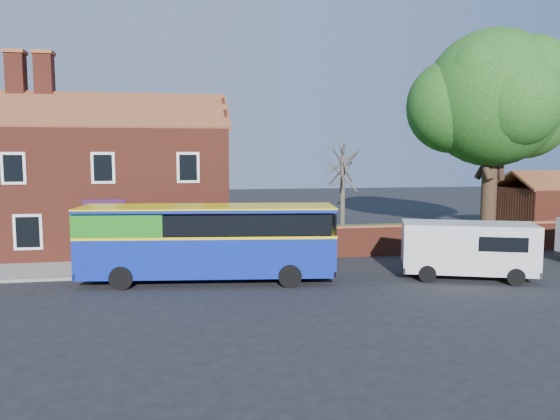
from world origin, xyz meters
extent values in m
plane|color=black|center=(0.00, 0.00, 0.00)|extent=(120.00, 120.00, 0.00)
cube|color=gray|center=(-7.00, 5.75, 0.06)|extent=(18.00, 3.50, 0.12)
cube|color=slate|center=(-7.00, 4.00, 0.07)|extent=(18.00, 0.15, 0.14)
cube|color=#426B28|center=(13.00, 13.00, 0.02)|extent=(26.00, 12.00, 0.04)
cube|color=maroon|center=(-7.00, 11.50, 3.25)|extent=(12.00, 8.00, 6.50)
cube|color=brown|center=(-7.00, 9.50, 7.50)|extent=(12.30, 4.08, 2.16)
cube|color=brown|center=(-7.00, 13.50, 7.50)|extent=(12.30, 4.08, 2.16)
cube|color=maroon|center=(-11.80, 11.50, 9.40)|extent=(0.90, 0.90, 2.20)
cube|color=maroon|center=(-10.40, 11.50, 9.40)|extent=(0.90, 0.90, 2.20)
cube|color=black|center=(-7.00, 7.47, 4.60)|extent=(1.10, 0.06, 1.50)
cube|color=#4C0F19|center=(-7.00, 7.45, 1.10)|extent=(0.95, 0.04, 2.10)
cube|color=silver|center=(-7.00, 7.47, 1.15)|extent=(1.20, 0.06, 2.30)
cube|color=#2D0B34|center=(-7.00, 7.44, 2.80)|extent=(2.00, 0.06, 0.60)
cube|color=maroon|center=(13.00, 7.00, 0.75)|extent=(22.00, 0.30, 1.50)
cube|color=brown|center=(13.00, 7.00, 1.55)|extent=(22.00, 0.38, 0.10)
cube|color=brown|center=(22.00, 14.25, 3.55)|extent=(8.20, 2.56, 1.24)
cube|color=#0E239C|center=(-2.27, 2.79, 1.18)|extent=(10.53, 3.80, 1.64)
cube|color=yellow|center=(-2.27, 2.79, 2.00)|extent=(10.56, 3.82, 0.10)
cube|color=black|center=(-2.27, 2.79, 2.49)|extent=(10.13, 3.77, 0.82)
cube|color=#207C1B|center=(-5.64, 3.20, 2.49)|extent=(3.79, 3.02, 0.87)
cube|color=#0E239C|center=(-2.27, 2.79, 3.04)|extent=(10.53, 3.80, 0.14)
cube|color=yellow|center=(-2.27, 2.79, 3.12)|extent=(10.58, 3.85, 0.06)
cylinder|color=black|center=(-5.68, 1.99, 0.46)|extent=(0.95, 0.39, 0.93)
cylinder|color=black|center=(-5.39, 4.39, 0.46)|extent=(0.95, 0.39, 0.93)
cylinder|color=black|center=(0.86, 1.19, 0.46)|extent=(0.95, 0.39, 0.93)
cylinder|color=black|center=(1.15, 3.59, 0.46)|extent=(0.95, 0.39, 0.93)
cube|color=silver|center=(8.57, 1.46, 1.35)|extent=(5.80, 3.84, 2.05)
cube|color=black|center=(10.86, 0.65, 1.67)|extent=(0.69, 1.75, 0.81)
cube|color=black|center=(11.07, 0.57, 0.43)|extent=(0.82, 2.06, 0.26)
cylinder|color=black|center=(6.61, 1.08, 0.36)|extent=(0.74, 0.45, 0.71)
cylinder|color=black|center=(7.29, 3.00, 0.36)|extent=(0.74, 0.45, 0.71)
cylinder|color=black|center=(9.86, -0.08, 0.36)|extent=(0.74, 0.45, 0.71)
cylinder|color=black|center=(10.54, 1.84, 0.36)|extent=(0.74, 0.45, 0.71)
cylinder|color=black|center=(15.32, 11.27, 2.64)|extent=(0.92, 0.92, 5.28)
sphere|color=#387C26|center=(15.32, 11.27, 8.60)|extent=(8.26, 8.26, 8.26)
sphere|color=#387C26|center=(17.73, 11.72, 7.91)|extent=(5.96, 5.96, 5.96)
sphere|color=#387C26|center=(13.14, 11.95, 8.14)|extent=(5.74, 5.74, 5.74)
cylinder|color=#4C4238|center=(5.87, 10.96, 2.56)|extent=(0.29, 0.29, 5.13)
cylinder|color=#4C4238|center=(5.87, 10.96, 4.39)|extent=(0.30, 2.50, 2.01)
cylinder|color=#4C4238|center=(5.87, 10.96, 4.21)|extent=(1.31, 1.85, 1.84)
cylinder|color=#4C4238|center=(5.87, 10.96, 4.58)|extent=(2.10, 0.96, 2.04)
camera|label=1|loc=(-3.16, -19.60, 5.32)|focal=35.00mm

